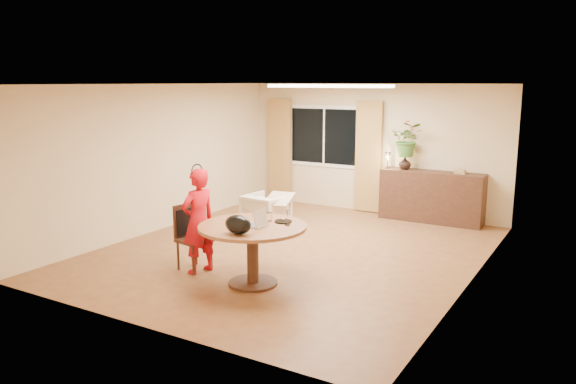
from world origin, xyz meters
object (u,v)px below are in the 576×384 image
object	(u,v)px
armchair	(266,211)
child	(199,221)
dining_chair	(194,238)
sideboard	(431,197)
dining_table	(253,238)

from	to	relation	value
armchair	child	bearing A→B (deg)	106.42
child	armchair	bearing A→B (deg)	-155.41
dining_chair	sideboard	distance (m)	4.94
child	armchair	xyz separation A→B (m)	(-0.47, 2.47, -0.42)
child	dining_table	bearing A→B (deg)	102.32
dining_table	sideboard	world-z (taller)	sideboard
child	sideboard	bearing A→B (deg)	170.48
dining_table	child	bearing A→B (deg)	178.52
dining_table	sideboard	size ratio (longest dim) A/B	0.73
dining_table	dining_chair	xyz separation A→B (m)	(-1.04, 0.07, -0.17)
dining_table	armchair	distance (m)	2.87
child	armchair	size ratio (longest dim) A/B	2.08
armchair	sideboard	distance (m)	3.18
armchair	sideboard	bearing A→B (deg)	-133.98
dining_chair	child	size ratio (longest dim) A/B	0.63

